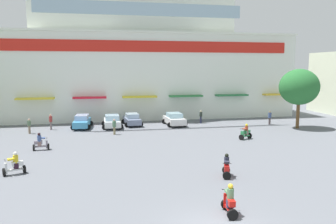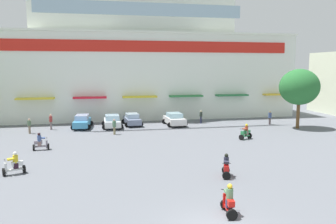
% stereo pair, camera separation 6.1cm
% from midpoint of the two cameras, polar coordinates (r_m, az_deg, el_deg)
% --- Properties ---
extents(ground_plane, '(128.00, 128.00, 0.00)m').
position_cam_midpoint_polar(ground_plane, '(27.27, -0.85, -7.16)').
color(ground_plane, slate).
extents(colonial_building, '(43.59, 15.38, 20.83)m').
position_cam_midpoint_polar(colonial_building, '(48.79, -5.74, 9.94)').
color(colonial_building, white).
rests_on(colonial_building, ground).
extents(plaza_tree_1, '(4.57, 3.97, 6.74)m').
position_cam_midpoint_polar(plaza_tree_1, '(40.83, 21.33, 3.94)').
color(plaza_tree_1, brown).
rests_on(plaza_tree_1, ground).
extents(parked_car_0, '(2.41, 4.45, 1.51)m').
position_cam_midpoint_polar(parked_car_0, '(39.95, -14.23, -1.55)').
color(parked_car_0, '#4194C2').
rests_on(parked_car_0, ground).
extents(parked_car_1, '(2.42, 4.21, 1.47)m').
position_cam_midpoint_polar(parked_car_1, '(39.47, -9.35, -1.55)').
color(parked_car_1, white).
rests_on(parked_car_1, ground).
extents(parked_car_2, '(2.40, 4.10, 1.43)m').
position_cam_midpoint_polar(parked_car_2, '(40.69, -6.03, -1.24)').
color(parked_car_2, slate).
rests_on(parked_car_2, ground).
extents(parked_car_3, '(2.58, 4.35, 1.50)m').
position_cam_midpoint_polar(parked_car_3, '(40.46, 1.13, -1.20)').
color(parked_car_3, silver).
rests_on(parked_car_3, ground).
extents(scooter_rider_0, '(0.93, 1.45, 1.49)m').
position_cam_midpoint_polar(scooter_rider_0, '(22.10, 9.87, -9.18)').
color(scooter_rider_0, black).
rests_on(scooter_rider_0, ground).
extents(scooter_rider_1, '(1.46, 0.99, 1.51)m').
position_cam_midpoint_polar(scooter_rider_1, '(24.36, -24.46, -8.14)').
color(scooter_rider_1, black).
rests_on(scooter_rider_1, ground).
extents(scooter_rider_2, '(1.35, 0.66, 1.49)m').
position_cam_midpoint_polar(scooter_rider_2, '(30.46, -20.64, -4.90)').
color(scooter_rider_2, black).
rests_on(scooter_rider_2, ground).
extents(scooter_rider_4, '(1.50, 1.16, 1.50)m').
position_cam_midpoint_polar(scooter_rider_4, '(33.62, 13.02, -3.44)').
color(scooter_rider_4, black).
rests_on(scooter_rider_4, ground).
extents(scooter_rider_7, '(0.68, 1.39, 1.57)m').
position_cam_midpoint_polar(scooter_rider_7, '(16.72, 10.35, -14.66)').
color(scooter_rider_7, black).
rests_on(scooter_rider_7, ground).
extents(pedestrian_0, '(0.40, 0.40, 1.64)m').
position_cam_midpoint_polar(pedestrian_0, '(41.99, 5.61, -0.67)').
color(pedestrian_0, '#252741').
rests_on(pedestrian_0, ground).
extents(pedestrian_1, '(0.40, 0.40, 1.66)m').
position_cam_midpoint_polar(pedestrian_1, '(42.75, 16.84, -0.81)').
color(pedestrian_1, '#4F4345').
rests_on(pedestrian_1, ground).
extents(pedestrian_2, '(0.37, 0.37, 1.60)m').
position_cam_midpoint_polar(pedestrian_2, '(38.22, -22.30, -2.06)').
color(pedestrian_2, '#7E6B54').
rests_on(pedestrian_2, ground).
extents(pedestrian_3, '(0.39, 0.39, 1.63)m').
position_cam_midpoint_polar(pedestrian_3, '(35.35, -9.00, -2.31)').
color(pedestrian_3, '#807552').
rests_on(pedestrian_3, ground).
extents(pedestrian_4, '(0.43, 0.43, 1.76)m').
position_cam_midpoint_polar(pedestrian_4, '(39.73, -19.11, -1.41)').
color(pedestrian_4, slate).
rests_on(pedestrian_4, ground).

